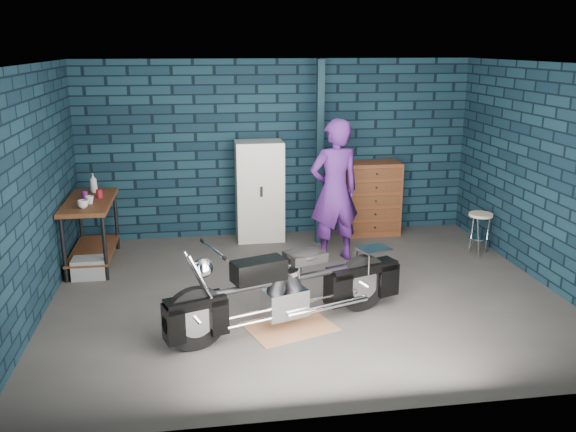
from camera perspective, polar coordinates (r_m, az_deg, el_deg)
name	(u,v)px	position (r m, az deg, el deg)	size (l,w,h in m)	color
ground	(306,294)	(7.42, 1.70, -7.28)	(6.00, 6.00, 0.00)	#4C4947
room_walls	(299,130)	(7.43, 1.04, 8.04)	(6.02, 5.01, 2.71)	#0E202F
support_post	(320,154)	(8.98, 2.98, 5.80)	(0.10, 0.10, 2.70)	#102632
workbench	(92,232)	(8.64, -17.89, -1.47)	(0.60, 1.40, 0.91)	brown
drip_mat	(289,326)	(6.61, 0.13, -10.27)	(0.89, 0.67, 0.01)	#91603F
motorcycle	(289,282)	(6.40, 0.14, -6.20)	(2.31, 0.63, 1.02)	black
person	(334,191)	(8.28, 4.37, 2.34)	(0.72, 0.47, 1.97)	#4F1F77
storage_bin	(90,268)	(8.27, -18.07, -4.63)	(0.42, 0.30, 0.26)	#919399
locker	(260,191)	(9.24, -2.68, 2.34)	(0.71, 0.51, 1.52)	silver
tool_chest	(371,198)	(9.62, 7.81, 1.64)	(0.86, 0.48, 1.15)	brown
shop_stool	(479,234)	(9.08, 17.46, -1.61)	(0.33, 0.33, 0.61)	beige
cup_a	(83,204)	(8.10, -18.65, 1.06)	(0.13, 0.13, 0.10)	beige
cup_b	(90,200)	(8.29, -18.07, 1.44)	(0.11, 0.11, 0.10)	beige
mug_purple	(85,195)	(8.59, -18.48, 1.90)	(0.08, 0.08, 0.11)	#641B6F
mug_red	(99,194)	(8.57, -17.23, 2.01)	(0.08, 0.08, 0.11)	maroon
bottle	(93,183)	(8.91, -17.75, 2.98)	(0.10, 0.10, 0.27)	#919399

